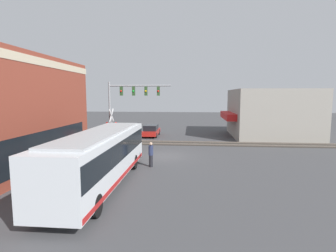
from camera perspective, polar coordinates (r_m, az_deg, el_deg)
name	(u,v)px	position (r m, az deg, el deg)	size (l,w,h in m)	color
ground_plane	(164,156)	(22.59, -0.89, -6.52)	(120.00, 120.00, 0.00)	#424244
shop_building	(270,113)	(35.24, 21.35, 2.61)	(10.30, 10.52, 5.90)	gray
city_bus	(101,156)	(15.47, -14.47, -6.32)	(11.38, 2.59, 3.13)	silver
traffic_signal_gantry	(129,98)	(27.20, -8.46, 6.06)	(0.42, 6.46, 6.54)	gray
crossing_signal	(112,123)	(27.62, -12.17, 0.58)	(1.41, 1.18, 3.81)	gray
rail_track_near	(170,143)	(28.43, 0.40, -3.72)	(2.60, 60.00, 0.15)	#332D28
parked_car_red	(151,131)	(33.37, -3.69, -1.05)	(4.61, 1.82, 1.47)	#B21E19
pedestrian_at_crossing	(116,137)	(27.37, -11.33, -2.46)	(0.34, 0.34, 1.72)	#473828
pedestrian_near_bus	(151,154)	(19.06, -3.75, -6.14)	(0.34, 0.34, 1.81)	black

